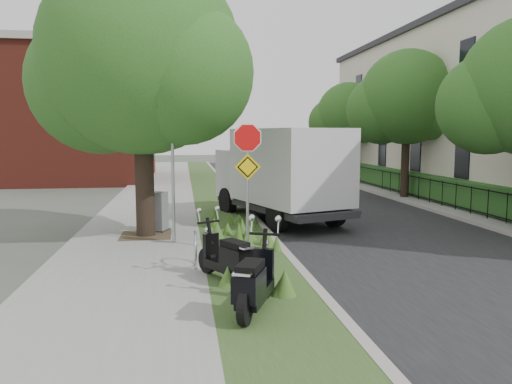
{
  "coord_description": "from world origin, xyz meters",
  "views": [
    {
      "loc": [
        -2.94,
        -11.29,
        2.96
      ],
      "look_at": [
        -0.87,
        2.77,
        1.3
      ],
      "focal_mm": 35.0,
      "sensor_mm": 36.0,
      "label": 1
    }
  ],
  "objects_px": {
    "scooter_near": "(230,261)",
    "scooter_far": "(253,288)",
    "box_truck": "(281,170)",
    "sign_assembly": "(248,160)",
    "utility_cabinet": "(153,212)"
  },
  "relations": [
    {
      "from": "scooter_near",
      "to": "scooter_far",
      "type": "bearing_deg",
      "value": -83.91
    },
    {
      "from": "scooter_near",
      "to": "scooter_far",
      "type": "relative_size",
      "value": 0.89
    },
    {
      "from": "utility_cabinet",
      "to": "scooter_far",
      "type": "bearing_deg",
      "value": -75.0
    },
    {
      "from": "scooter_near",
      "to": "sign_assembly",
      "type": "bearing_deg",
      "value": 75.22
    },
    {
      "from": "sign_assembly",
      "to": "box_truck",
      "type": "distance_m",
      "value": 4.92
    },
    {
      "from": "scooter_near",
      "to": "utility_cabinet",
      "type": "xyz_separation_m",
      "value": [
        -1.75,
        5.47,
        0.15
      ]
    },
    {
      "from": "scooter_near",
      "to": "box_truck",
      "type": "distance_m",
      "value": 7.61
    },
    {
      "from": "sign_assembly",
      "to": "scooter_far",
      "type": "bearing_deg",
      "value": -96.31
    },
    {
      "from": "scooter_far",
      "to": "scooter_near",
      "type": "bearing_deg",
      "value": 96.09
    },
    {
      "from": "scooter_near",
      "to": "box_truck",
      "type": "relative_size",
      "value": 0.25
    },
    {
      "from": "sign_assembly",
      "to": "utility_cabinet",
      "type": "bearing_deg",
      "value": 129.77
    },
    {
      "from": "scooter_near",
      "to": "utility_cabinet",
      "type": "height_order",
      "value": "utility_cabinet"
    },
    {
      "from": "box_truck",
      "to": "utility_cabinet",
      "type": "xyz_separation_m",
      "value": [
        -4.15,
        -1.65,
        -1.07
      ]
    },
    {
      "from": "utility_cabinet",
      "to": "box_truck",
      "type": "bearing_deg",
      "value": 21.69
    },
    {
      "from": "scooter_near",
      "to": "utility_cabinet",
      "type": "relative_size",
      "value": 1.37
    }
  ]
}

